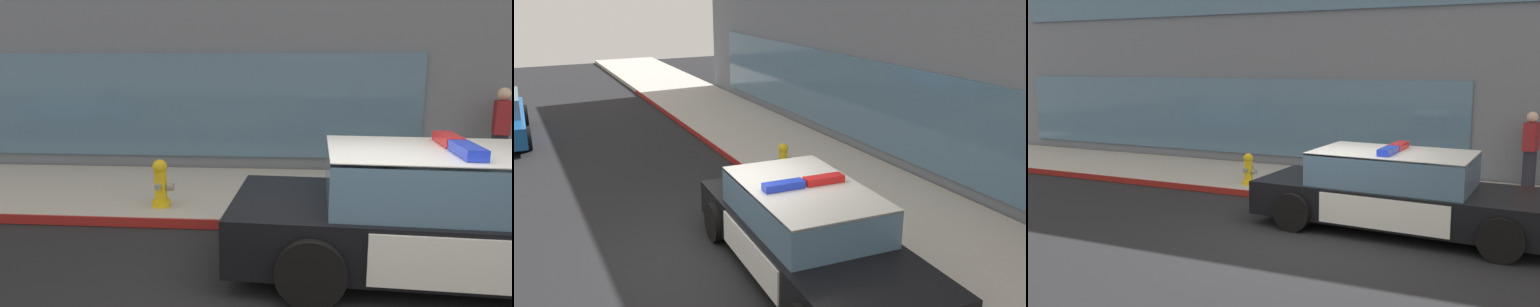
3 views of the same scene
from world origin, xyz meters
TOP-DOWN VIEW (x-y plane):
  - ground at (0.00, 0.00)m, footprint 48.00×48.00m
  - sidewalk at (0.00, 3.43)m, footprint 48.00×3.15m
  - curb_red_paint at (0.00, 1.84)m, footprint 28.80×0.04m
  - storefront_building at (-2.33, 9.15)m, footprint 23.27×8.30m
  - police_cruiser at (1.16, 0.76)m, footprint 5.26×2.31m
  - fire_hydrant at (-2.68, 2.37)m, footprint 0.34×0.39m

SIDE VIEW (x-z plane):
  - ground at x=0.00m, z-range 0.00..0.00m
  - sidewalk at x=0.00m, z-range 0.00..0.15m
  - curb_red_paint at x=0.00m, z-range 0.01..0.14m
  - fire_hydrant at x=-2.68m, z-range 0.14..0.86m
  - police_cruiser at x=1.16m, z-range -0.07..1.43m
  - storefront_building at x=-2.33m, z-range 0.00..6.66m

